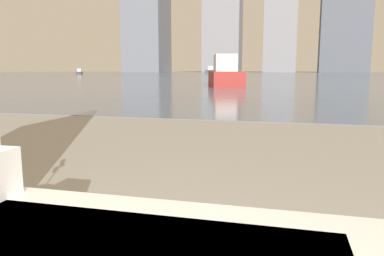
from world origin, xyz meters
The scene contains 6 objects.
harbor_water centered at (0.00, 62.00, 0.01)m, with size 180.00×110.00×0.01m.
harbor_boat_0 centered at (-2.83, 21.31, 0.64)m, with size 2.83×5.04×1.79m.
harbor_boat_2 centered at (-16.19, 84.34, 0.61)m, with size 2.36×4.76×1.71m.
harbor_boat_4 centered at (-37.60, 63.91, 0.39)m, with size 2.15×2.99×1.07m.
skyline_tower_0 centered at (-44.68, 118.00, 17.24)m, with size 12.66×13.34×34.48m.
skyline_tower_2 centered at (-2.06, 118.00, 20.53)m, with size 9.63×6.52×41.07m.
Camera 1 is at (0.65, 0.01, 0.98)m, focal length 35.00 mm.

